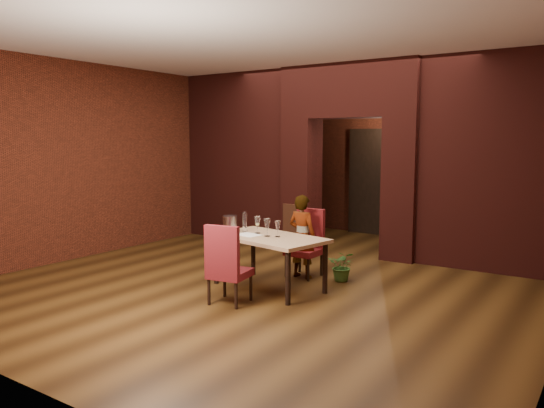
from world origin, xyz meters
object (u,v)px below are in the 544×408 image
Objects in this scene: chair_far at (304,243)px; wine_glass_a at (257,225)px; person_seated at (302,236)px; wine_glass_b at (267,228)px; wine_glass_c at (278,229)px; wine_bucket at (230,224)px; chair_near at (230,263)px; water_bottle at (245,222)px; dining_table at (269,262)px; potted_plant at (343,266)px.

chair_far is 0.83m from wine_glass_a.
wine_glass_a is at bearing 67.36° from person_seated.
wine_glass_b is 0.14m from wine_glass_c.
chair_far is 0.87m from wine_glass_b.
wine_glass_a is 0.99× the size of wine_bucket.
water_bottle reaches higher than chair_near.
chair_near is 0.87m from wine_glass_c.
wine_glass_b is 0.46m from water_bottle.
wine_glass_c is at bearing 23.92° from dining_table.
potted_plant is at bearing -162.13° from person_seated.
dining_table is at bearing -101.37° from chair_near.
wine_glass_a is 1.32m from potted_plant.
chair_near reaches higher than wine_glass_b.
water_bottle is at bearing -126.44° from chair_far.
person_seated is 0.70m from potted_plant.
person_seated is 5.10× the size of wine_bucket.
wine_glass_a is at bearing 26.65° from wine_bucket.
wine_glass_c is 0.74× the size of water_bottle.
wine_bucket reaches higher than wine_glass_a.
chair_far is 1.00× the size of chair_near.
wine_glass_b reaches higher than potted_plant.
wine_glass_b is (-0.01, -0.02, 0.46)m from dining_table.
chair_near is at bearing -76.37° from wine_glass_a.
dining_table is 0.74m from wine_bucket.
wine_glass_b is at bearing -126.41° from potted_plant.
person_seated is 0.86m from water_bottle.
wine_glass_b is 0.83× the size of water_bottle.
water_bottle is (-0.45, 0.11, 0.02)m from wine_glass_b.
wine_glass_a is at bearing 170.89° from wine_glass_c.
potted_plant is at bearing -121.44° from chair_near.
wine_glass_c is at bearing -85.37° from chair_far.
water_bottle is (0.12, 0.17, 0.02)m from wine_bucket.
chair_near is 0.94m from wine_glass_a.
person_seated reaches higher than wine_glass_b.
chair_near is 4.14× the size of wine_glass_b.
dining_table is 1.08m from potted_plant.
person_seated is 5.08× the size of wine_glass_b.
person_seated reaches higher than wine_glass_c.
person_seated is at bearing -166.17° from potted_plant.
chair_far is at bearing 52.93° from wine_bucket.
chair_far is at bearing -82.08° from person_seated.
wine_glass_c reaches higher than dining_table.
dining_table is at bearing 8.12° from wine_bucket.
potted_plant is (0.65, 0.89, -0.60)m from wine_glass_b.
wine_glass_b is 1.25m from potted_plant.
wine_glass_c is (0.04, -0.69, 0.21)m from person_seated.
wine_glass_b and wine_bucket have the same top height.
wine_glass_b is at bearing 87.56° from person_seated.
chair_far is at bearing 65.52° from wine_glass_a.
dining_table is 6.42× the size of wine_bucket.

